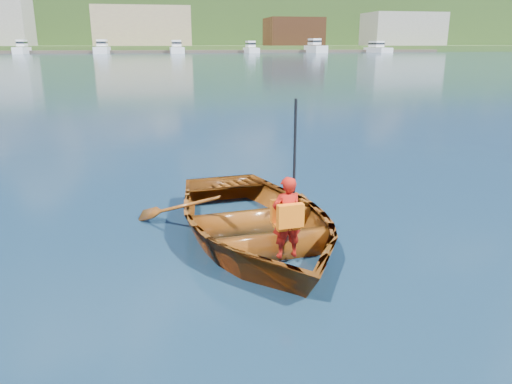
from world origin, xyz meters
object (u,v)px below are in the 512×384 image
object	(u,v)px
rowboat	(254,221)
marina_yachts	(144,49)
child_paddler	(287,216)
dock	(192,51)

from	to	relation	value
rowboat	marina_yachts	size ratio (longest dim) A/B	0.03
rowboat	child_paddler	world-z (taller)	child_paddler
dock	marina_yachts	xyz separation A→B (m)	(-13.79, -4.63, 0.93)
child_paddler	dock	distance (m)	149.67
rowboat	child_paddler	bearing A→B (deg)	-73.50
rowboat	dock	xyz separation A→B (m)	(9.24, 148.53, 0.10)
rowboat	dock	size ratio (longest dim) A/B	0.03
rowboat	marina_yachts	bearing A→B (deg)	91.81
child_paddler	marina_yachts	distance (m)	144.85
rowboat	child_paddler	xyz separation A→B (m)	(0.26, -0.87, 0.35)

